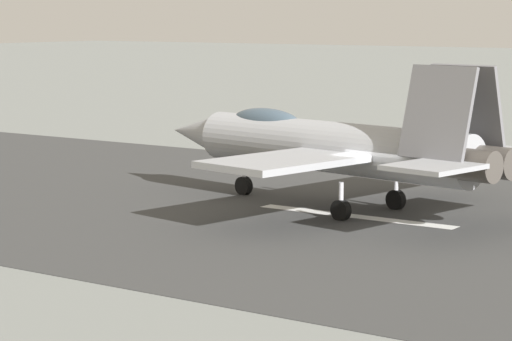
% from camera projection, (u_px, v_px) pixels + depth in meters
% --- Properties ---
extents(ground_plane, '(400.00, 400.00, 0.00)m').
position_uv_depth(ground_plane, '(378.00, 219.00, 40.28)').
color(ground_plane, slate).
extents(runway_strip, '(240.00, 26.00, 0.02)m').
position_uv_depth(runway_strip, '(378.00, 219.00, 40.27)').
color(runway_strip, '#393939').
rests_on(runway_strip, ground).
extents(fighter_jet, '(17.20, 13.46, 5.64)m').
position_uv_depth(fighter_jet, '(332.00, 145.00, 42.14)').
color(fighter_jet, '#989BA0').
rests_on(fighter_jet, ground).
extents(marker_cone_mid, '(0.44, 0.44, 0.55)m').
position_uv_depth(marker_cone_mid, '(346.00, 156.00, 56.36)').
color(marker_cone_mid, orange).
rests_on(marker_cone_mid, ground).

